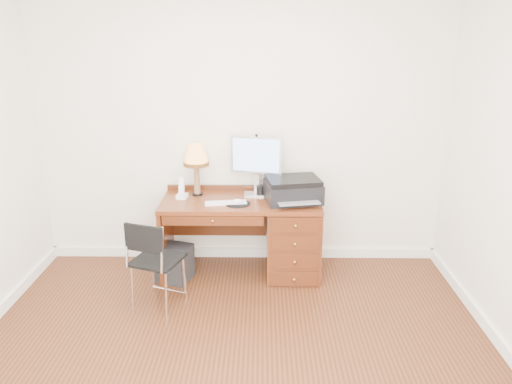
{
  "coord_description": "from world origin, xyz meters",
  "views": [
    {
      "loc": [
        0.2,
        -3.07,
        2.28
      ],
      "look_at": [
        0.15,
        1.2,
        0.9
      ],
      "focal_mm": 35.0,
      "sensor_mm": 36.0,
      "label": 1
    }
  ],
  "objects_px": {
    "monitor": "(256,158)",
    "equipment_box": "(175,263)",
    "leg_lamp": "(196,158)",
    "chair": "(155,256)",
    "printer": "(293,190)",
    "phone": "(182,192)",
    "desk": "(274,233)"
  },
  "relations": [
    {
      "from": "leg_lamp",
      "to": "chair",
      "type": "xyz_separation_m",
      "value": [
        -0.25,
        -0.84,
        -0.63
      ]
    },
    {
      "from": "chair",
      "to": "equipment_box",
      "type": "relative_size",
      "value": 2.42
    },
    {
      "from": "desk",
      "to": "leg_lamp",
      "type": "xyz_separation_m",
      "value": [
        -0.75,
        0.14,
        0.71
      ]
    },
    {
      "from": "chair",
      "to": "leg_lamp",
      "type": "bearing_deg",
      "value": 92.3
    },
    {
      "from": "chair",
      "to": "equipment_box",
      "type": "height_order",
      "value": "chair"
    },
    {
      "from": "equipment_box",
      "to": "desk",
      "type": "bearing_deg",
      "value": 28.52
    },
    {
      "from": "phone",
      "to": "leg_lamp",
      "type": "bearing_deg",
      "value": 48.41
    },
    {
      "from": "monitor",
      "to": "chair",
      "type": "bearing_deg",
      "value": -119.16
    },
    {
      "from": "desk",
      "to": "leg_lamp",
      "type": "bearing_deg",
      "value": 169.33
    },
    {
      "from": "monitor",
      "to": "printer",
      "type": "height_order",
      "value": "monitor"
    },
    {
      "from": "monitor",
      "to": "equipment_box",
      "type": "xyz_separation_m",
      "value": [
        -0.77,
        -0.35,
        -0.94
      ]
    },
    {
      "from": "phone",
      "to": "chair",
      "type": "height_order",
      "value": "phone"
    },
    {
      "from": "printer",
      "to": "phone",
      "type": "bearing_deg",
      "value": 166.14
    },
    {
      "from": "monitor",
      "to": "desk",
      "type": "bearing_deg",
      "value": -30.54
    },
    {
      "from": "printer",
      "to": "phone",
      "type": "relative_size",
      "value": 2.74
    },
    {
      "from": "phone",
      "to": "equipment_box",
      "type": "distance_m",
      "value": 0.68
    },
    {
      "from": "desk",
      "to": "equipment_box",
      "type": "xyz_separation_m",
      "value": [
        -0.95,
        -0.17,
        -0.25
      ]
    },
    {
      "from": "printer",
      "to": "desk",
      "type": "bearing_deg",
      "value": 161.44
    },
    {
      "from": "chair",
      "to": "printer",
      "type": "bearing_deg",
      "value": 49.09
    },
    {
      "from": "monitor",
      "to": "chair",
      "type": "xyz_separation_m",
      "value": [
        -0.82,
        -0.88,
        -0.62
      ]
    },
    {
      "from": "leg_lamp",
      "to": "chair",
      "type": "height_order",
      "value": "leg_lamp"
    },
    {
      "from": "chair",
      "to": "phone",
      "type": "bearing_deg",
      "value": 99.67
    },
    {
      "from": "equipment_box",
      "to": "chair",
      "type": "bearing_deg",
      "value": -77.48
    },
    {
      "from": "leg_lamp",
      "to": "chair",
      "type": "bearing_deg",
      "value": -106.75
    },
    {
      "from": "leg_lamp",
      "to": "printer",
      "type": "bearing_deg",
      "value": -10.17
    },
    {
      "from": "desk",
      "to": "monitor",
      "type": "relative_size",
      "value": 2.63
    },
    {
      "from": "desk",
      "to": "chair",
      "type": "relative_size",
      "value": 1.85
    },
    {
      "from": "phone",
      "to": "chair",
      "type": "xyz_separation_m",
      "value": [
        -0.12,
        -0.74,
        -0.32
      ]
    },
    {
      "from": "desk",
      "to": "leg_lamp",
      "type": "distance_m",
      "value": 1.04
    },
    {
      "from": "leg_lamp",
      "to": "chair",
      "type": "relative_size",
      "value": 0.62
    },
    {
      "from": "phone",
      "to": "printer",
      "type": "bearing_deg",
      "value": 6.32
    },
    {
      "from": "desk",
      "to": "printer",
      "type": "relative_size",
      "value": 2.66
    }
  ]
}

